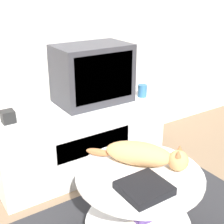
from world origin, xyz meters
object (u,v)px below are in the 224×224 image
object	(u,v)px
tv	(93,74)
dvd_box	(144,188)
cat	(144,154)
speaker	(8,117)

from	to	relation	value
tv	dvd_box	bearing A→B (deg)	-106.94
dvd_box	cat	bearing A→B (deg)	52.27
dvd_box	cat	size ratio (longest dim) A/B	0.47
cat	dvd_box	bearing A→B (deg)	-76.50
tv	cat	distance (m)	0.89
speaker	dvd_box	world-z (taller)	speaker
speaker	dvd_box	distance (m)	1.07
speaker	tv	bearing A→B (deg)	3.36
speaker	cat	distance (m)	0.96
dvd_box	cat	distance (m)	0.26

